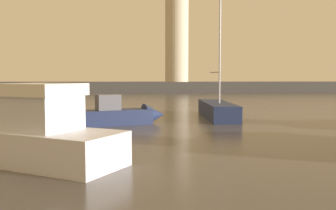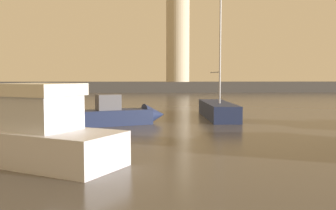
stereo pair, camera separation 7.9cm
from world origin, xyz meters
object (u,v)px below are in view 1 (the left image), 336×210
object	(u,v)px
sailboat_moored	(217,109)
lighthouse	(177,33)
motorboat_1	(124,115)
mooring_buoy	(6,123)
motorboat_0	(5,135)

from	to	relation	value
sailboat_moored	lighthouse	bearing A→B (deg)	90.44
lighthouse	motorboat_1	world-z (taller)	lighthouse
sailboat_moored	mooring_buoy	bearing A→B (deg)	-151.17
motorboat_0	sailboat_moored	bearing A→B (deg)	53.34
motorboat_1	sailboat_moored	bearing A→B (deg)	29.59
motorboat_0	mooring_buoy	xyz separation A→B (m)	(-2.44, 6.48, -0.37)
motorboat_0	motorboat_1	world-z (taller)	motorboat_0
motorboat_1	lighthouse	bearing A→B (deg)	82.69
lighthouse	sailboat_moored	size ratio (longest dim) A/B	1.43
motorboat_0	sailboat_moored	size ratio (longest dim) A/B	0.66
lighthouse	sailboat_moored	world-z (taller)	lighthouse
lighthouse	sailboat_moored	distance (m)	44.74
motorboat_0	lighthouse	bearing A→B (deg)	80.48
lighthouse	sailboat_moored	xyz separation A→B (m)	(0.33, -43.56, -10.23)
sailboat_moored	mooring_buoy	distance (m)	14.04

